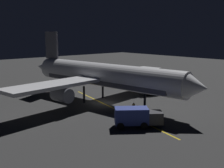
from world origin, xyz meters
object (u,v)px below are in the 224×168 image
Objects in this scene: baggage_truck at (136,117)px; traffic_cone_near_right at (138,106)px; catering_truck at (154,88)px; traffic_cone_near_left at (147,118)px; ground_crew_worker at (134,108)px; airliner at (101,76)px.

baggage_truck is 10.80× the size of traffic_cone_near_right.
traffic_cone_near_right is (-6.68, -6.01, -1.02)m from baggage_truck.
catering_truck is 16.56m from traffic_cone_near_left.
ground_crew_worker is (12.69, 6.92, -0.27)m from catering_truck.
traffic_cone_near_right is at bearing 104.68° from airliner.
ground_crew_worker is at bearing 33.73° from traffic_cone_near_right.
traffic_cone_near_left is at bearing 79.88° from ground_crew_worker.
airliner is 6.11× the size of catering_truck.
baggage_truck is at bearing 33.72° from catering_truck.
ground_crew_worker is at bearing 28.60° from catering_truck.
traffic_cone_near_left and traffic_cone_near_right have the same top height.
traffic_cone_near_right is at bearing -146.27° from ground_crew_worker.
catering_truck is at bearing -143.12° from traffic_cone_near_left.
baggage_truck is (4.90, 12.79, -3.32)m from airliner.
ground_crew_worker is at bearing -132.79° from baggage_truck.
baggage_truck is 10.80× the size of traffic_cone_near_left.
baggage_truck is 9.04m from traffic_cone_near_right.
baggage_truck is 19.78m from catering_truck.
traffic_cone_near_left is 1.00× the size of traffic_cone_near_right.
catering_truck is at bearing 171.06° from airliner.
airliner is 14.10m from baggage_truck.
airliner is 67.68× the size of traffic_cone_near_left.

